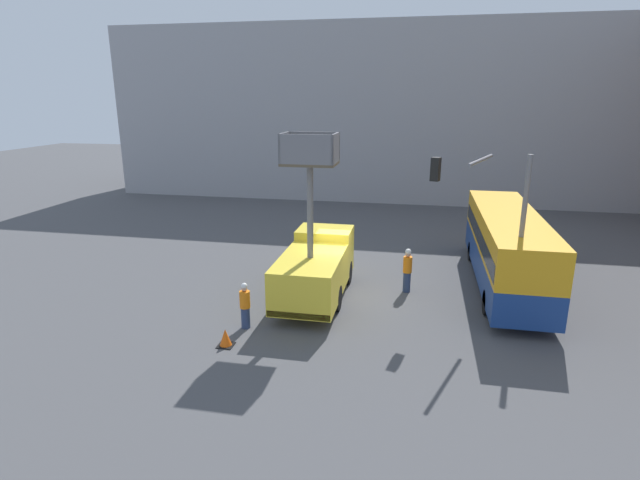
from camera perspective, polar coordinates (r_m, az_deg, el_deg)
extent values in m
plane|color=#4C4C4F|center=(21.45, 2.56, -6.16)|extent=(120.00, 120.00, 0.00)
cube|color=#9E9EA3|center=(43.76, 7.66, 14.21)|extent=(44.00, 10.00, 13.51)
cube|color=yellow|center=(22.32, 0.56, -1.21)|extent=(2.38, 1.81, 2.03)
cube|color=yellow|center=(19.58, -1.10, -4.31)|extent=(2.38, 4.23, 1.67)
cube|color=red|center=(17.98, -2.51, -8.61)|extent=(2.33, 0.10, 0.24)
cylinder|color=black|center=(22.84, -2.01, -3.37)|extent=(0.30, 1.02, 1.02)
cylinder|color=black|center=(22.47, 3.17, -3.71)|extent=(0.30, 1.02, 1.02)
cylinder|color=black|center=(20.10, -4.00, -6.19)|extent=(0.30, 1.02, 1.02)
cylinder|color=black|center=(19.69, 1.90, -6.65)|extent=(0.30, 1.02, 1.02)
cylinder|color=slate|center=(18.82, -1.14, 3.18)|extent=(0.24, 0.24, 3.57)
cube|color=brown|center=(18.50, -1.17, 8.74)|extent=(1.98, 1.45, 0.10)
cube|color=slate|center=(18.66, -4.08, 10.54)|extent=(0.08, 1.45, 1.05)
cube|color=slate|center=(18.25, 1.78, 10.45)|extent=(0.08, 1.45, 1.05)
cube|color=slate|center=(19.10, -0.73, 10.71)|extent=(1.98, 0.08, 1.05)
cube|color=slate|center=(17.76, -1.66, 10.29)|extent=(1.98, 0.08, 1.05)
cube|color=navy|center=(23.49, 20.36, -2.45)|extent=(2.42, 10.87, 1.29)
cube|color=orange|center=(23.10, 20.70, 0.92)|extent=(2.42, 10.87, 1.57)
cube|color=black|center=(23.16, 20.64, 0.35)|extent=(2.44, 10.44, 0.69)
cylinder|color=black|center=(26.70, 16.95, -1.23)|extent=(0.30, 0.97, 0.97)
cylinder|color=black|center=(27.01, 21.43, -1.46)|extent=(0.30, 0.97, 0.97)
cylinder|color=black|center=(20.39, 18.62, -6.80)|extent=(0.30, 0.97, 0.97)
cylinder|color=black|center=(20.80, 24.46, -6.98)|extent=(0.30, 0.97, 0.97)
cylinder|color=slate|center=(19.37, 21.95, -0.11)|extent=(0.18, 0.18, 6.21)
cylinder|color=slate|center=(19.14, 17.91, 8.69)|extent=(1.22, 3.16, 0.13)
cube|color=black|center=(19.63, 13.07, 7.89)|extent=(0.41, 0.41, 0.90)
sphere|color=red|center=(19.60, 13.11, 8.61)|extent=(0.20, 0.20, 0.20)
cylinder|color=navy|center=(18.51, -8.50, -8.76)|extent=(0.32, 0.32, 0.79)
cylinder|color=orange|center=(18.23, -8.59, -6.73)|extent=(0.38, 0.38, 0.63)
sphere|color=tan|center=(18.07, -8.65, -5.50)|extent=(0.21, 0.21, 0.21)
sphere|color=white|center=(18.04, -8.66, -5.22)|extent=(0.23, 0.23, 0.23)
cylinder|color=navy|center=(21.84, 9.88, -4.74)|extent=(0.32, 0.32, 0.88)
cylinder|color=orange|center=(21.57, 9.98, -2.78)|extent=(0.38, 0.38, 0.70)
sphere|color=tan|center=(21.43, 10.04, -1.60)|extent=(0.24, 0.24, 0.24)
sphere|color=white|center=(21.39, 10.06, -1.32)|extent=(0.25, 0.25, 0.25)
cube|color=black|center=(17.55, -10.70, -11.74)|extent=(0.54, 0.54, 0.03)
cone|color=#F25B0F|center=(17.41, -10.75, -10.89)|extent=(0.43, 0.43, 0.61)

